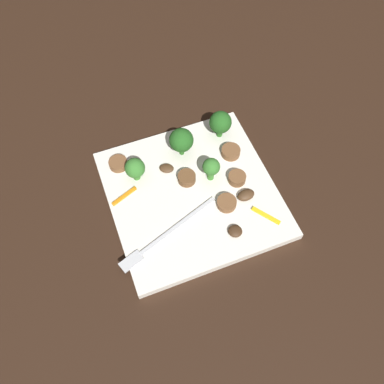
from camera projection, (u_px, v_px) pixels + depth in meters
ground_plane at (192, 196)px, 0.66m from camera, size 1.40×1.40×0.00m
plate at (192, 194)px, 0.66m from camera, size 0.26×0.26×0.01m
fork at (163, 237)px, 0.61m from camera, size 0.17×0.07×0.00m
broccoli_floret_0 at (220, 123)px, 0.68m from camera, size 0.04×0.04×0.05m
broccoli_floret_1 at (211, 168)px, 0.64m from camera, size 0.03×0.03×0.05m
broccoli_floret_2 at (181, 140)px, 0.66m from camera, size 0.04×0.04×0.06m
broccoli_floret_3 at (135, 168)px, 0.64m from camera, size 0.03×0.03×0.04m
sausage_slice_0 at (227, 203)px, 0.63m from camera, size 0.04×0.04×0.01m
sausage_slice_1 at (186, 178)px, 0.65m from camera, size 0.04×0.04×0.01m
sausage_slice_2 at (231, 152)px, 0.68m from camera, size 0.04×0.04×0.01m
sausage_slice_3 at (237, 178)px, 0.66m from camera, size 0.04×0.04×0.01m
sausage_slice_4 at (118, 164)px, 0.67m from camera, size 0.04×0.04×0.01m
mushroom_0 at (167, 168)px, 0.67m from camera, size 0.03×0.03×0.01m
mushroom_1 at (246, 195)px, 0.64m from camera, size 0.03×0.02×0.01m
mushroom_2 at (235, 231)px, 0.61m from camera, size 0.03×0.03×0.01m
pepper_strip_0 at (266, 216)px, 0.63m from camera, size 0.03×0.04×0.00m
pepper_strip_3 at (124, 196)px, 0.64m from camera, size 0.05×0.02×0.00m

